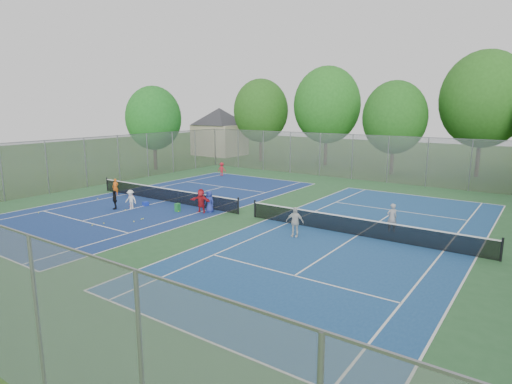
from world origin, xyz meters
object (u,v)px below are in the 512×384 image
(net_left, at_px, (165,195))
(net_right, at_px, (358,227))
(instructor, at_px, (392,218))
(ball_hopper, at_px, (177,208))
(ball_crate, at_px, (145,204))

(net_left, xyz_separation_m, net_right, (14.00, 0.00, 0.00))
(net_left, height_order, instructor, instructor)
(net_left, height_order, ball_hopper, net_left)
(net_right, distance_m, ball_crate, 14.13)
(ball_crate, height_order, ball_hopper, ball_hopper)
(net_left, relative_size, instructor, 8.51)
(ball_hopper, bearing_deg, instructor, 15.46)
(net_left, bearing_deg, instructor, 6.59)
(net_right, xyz_separation_m, instructor, (1.16, 1.75, 0.30))
(net_left, xyz_separation_m, ball_crate, (-0.02, -1.71, -0.32))
(ball_crate, bearing_deg, net_left, 89.20)
(net_left, relative_size, ball_hopper, 24.15)
(net_left, xyz_separation_m, instructor, (15.16, 1.75, 0.30))
(net_left, xyz_separation_m, ball_hopper, (2.88, -1.65, -0.19))
(net_left, relative_size, ball_crate, 40.19)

